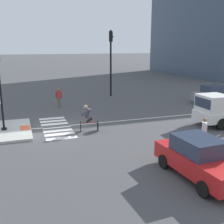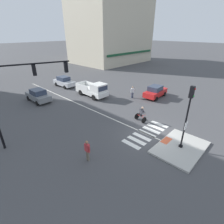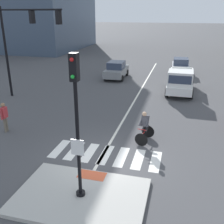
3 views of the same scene
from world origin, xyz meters
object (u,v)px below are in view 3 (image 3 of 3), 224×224
traffic_light_mast (21,36)px  pedestrian_at_curb_left (4,115)px  car_grey_westbound_distant (116,70)px  cyclist (145,126)px  signal_pole (77,117)px  car_silver_eastbound_distant (180,66)px  pickup_truck_white_eastbound_far (180,82)px

traffic_light_mast → pedestrian_at_curb_left: size_ratio=3.93×
car_grey_westbound_distant → cyclist: (4.66, -13.06, 0.06)m
signal_pole → traffic_light_mast: traffic_light_mast is taller
traffic_light_mast → car_grey_westbound_distant: 10.39m
signal_pole → traffic_light_mast: (-7.87, 9.55, 1.48)m
signal_pole → car_silver_eastbound_distant: bearing=82.1°
signal_pole → traffic_light_mast: bearing=129.5°
cyclist → pickup_truck_white_eastbound_far: bearing=80.5°
car_grey_westbound_distant → pickup_truck_white_eastbound_far: (6.18, -3.96, 0.17)m
signal_pole → pickup_truck_white_eastbound_far: (3.07, 14.01, -2.15)m
pickup_truck_white_eastbound_far → signal_pole: bearing=-102.4°
pedestrian_at_curb_left → cyclist: bearing=5.2°
car_silver_eastbound_distant → pedestrian_at_curb_left: bearing=-117.5°
car_silver_eastbound_distant → car_grey_westbound_distant: bearing=-150.7°
traffic_light_mast → car_silver_eastbound_distant: traffic_light_mast is taller
car_grey_westbound_distant → cyclist: size_ratio=2.45×
traffic_light_mast → car_grey_westbound_distant: bearing=60.5°
traffic_light_mast → car_silver_eastbound_distant: bearing=47.5°
traffic_light_mast → pickup_truck_white_eastbound_far: (10.94, 4.46, -3.63)m
car_grey_westbound_distant → traffic_light_mast: bearing=-119.5°
traffic_light_mast → cyclist: traffic_light_mast is taller
signal_pole → pedestrian_at_curb_left: size_ratio=2.97×
car_silver_eastbound_distant → pickup_truck_white_eastbound_far: pickup_truck_white_eastbound_far is taller
traffic_light_mast → car_silver_eastbound_distant: 16.46m
signal_pole → car_grey_westbound_distant: 18.38m
traffic_light_mast → cyclist: size_ratio=3.91×
car_silver_eastbound_distant → pedestrian_at_curb_left: size_ratio=2.49×
pedestrian_at_curb_left → traffic_light_mast: bearing=109.6°
signal_pole → pedestrian_at_curb_left: bearing=144.7°
pickup_truck_white_eastbound_far → pedestrian_at_curb_left: pickup_truck_white_eastbound_far is taller
traffic_light_mast → car_grey_westbound_distant: traffic_light_mast is taller
pickup_truck_white_eastbound_far → pedestrian_at_curb_left: 13.33m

